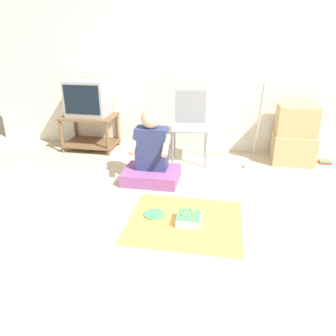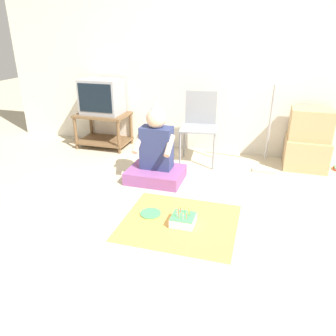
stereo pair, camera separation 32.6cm
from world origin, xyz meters
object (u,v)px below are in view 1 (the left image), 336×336
tv (88,98)px  dust_mop (257,143)px  paper_plate (154,214)px  cardboard_box_stack (294,137)px  person_seated (151,157)px  book_pile (325,162)px  folding_chair (190,121)px  birthday_cake (189,219)px

tv → dust_mop: dust_mop is taller
tv → paper_plate: tv is taller
cardboard_box_stack → paper_plate: 2.26m
cardboard_box_stack → paper_plate: size_ratio=3.76×
person_seated → book_pile: bearing=23.0°
folding_chair → dust_mop: (0.86, -0.06, -0.23)m
folding_chair → birthday_cake: 1.67m
cardboard_box_stack → person_seated: (-1.69, -0.89, -0.05)m
tv → dust_mop: (2.32, -0.23, -0.44)m
tv → folding_chair: 1.48m
book_pile → dust_mop: bearing=-166.6°
cardboard_box_stack → book_pile: cardboard_box_stack is taller
tv → person_seated: 1.51m
folding_chair → birthday_cake: bearing=-83.3°
dust_mop → paper_plate: dust_mop is taller
person_seated → birthday_cake: size_ratio=4.35×
person_seated → paper_plate: bearing=-75.8°
book_pile → person_seated: 2.32m
birthday_cake → cardboard_box_stack: bearing=56.4°
paper_plate → person_seated: bearing=104.2°
tv → folding_chair: (1.46, -0.18, -0.21)m
folding_chair → book_pile: 1.85m
birthday_cake → paper_plate: 0.35m
paper_plate → book_pile: bearing=40.8°
folding_chair → paper_plate: folding_chair is taller
birthday_cake → tv: bearing=132.9°
tv → book_pile: tv is taller
folding_chair → birthday_cake: size_ratio=4.29×
dust_mop → book_pile: dust_mop is taller
folding_chair → person_seated: person_seated is taller
person_seated → birthday_cake: 1.03m
person_seated → cardboard_box_stack: bearing=27.9°
dust_mop → birthday_cake: (-0.68, -1.53, -0.25)m
tv → person_seated: size_ratio=0.61×
person_seated → birthday_cake: bearing=-57.8°
dust_mop → person_seated: dust_mop is taller
cardboard_box_stack → book_pile: bearing=1.2°
cardboard_box_stack → tv: bearing=179.5°
dust_mop → book_pile: size_ratio=6.90×
book_pile → cardboard_box_stack: bearing=-178.8°
tv → cardboard_box_stack: tv is taller
cardboard_box_stack → dust_mop: (-0.48, -0.21, -0.05)m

